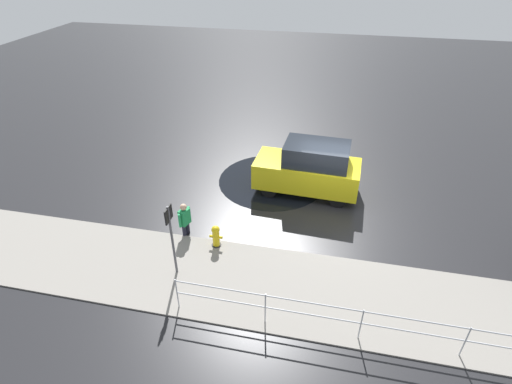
{
  "coord_description": "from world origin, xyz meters",
  "views": [
    {
      "loc": [
        0.15,
        12.15,
        8.51
      ],
      "look_at": [
        2.57,
        0.82,
        0.9
      ],
      "focal_mm": 28.0,
      "sensor_mm": 36.0,
      "label": 1
    }
  ],
  "objects_px": {
    "moving_hatchback": "(309,168)",
    "fire_hydrant": "(216,236)",
    "pedestrian": "(185,218)",
    "sign_post": "(171,231)"
  },
  "relations": [
    {
      "from": "moving_hatchback",
      "to": "fire_hydrant",
      "type": "bearing_deg",
      "value": 56.62
    },
    {
      "from": "pedestrian",
      "to": "sign_post",
      "type": "distance_m",
      "value": 2.0
    },
    {
      "from": "pedestrian",
      "to": "sign_post",
      "type": "height_order",
      "value": "sign_post"
    },
    {
      "from": "sign_post",
      "to": "pedestrian",
      "type": "bearing_deg",
      "value": -78.65
    },
    {
      "from": "moving_hatchback",
      "to": "pedestrian",
      "type": "height_order",
      "value": "moving_hatchback"
    },
    {
      "from": "fire_hydrant",
      "to": "sign_post",
      "type": "bearing_deg",
      "value": 59.75
    },
    {
      "from": "moving_hatchback",
      "to": "fire_hydrant",
      "type": "relative_size",
      "value": 4.97
    },
    {
      "from": "pedestrian",
      "to": "fire_hydrant",
      "type": "bearing_deg",
      "value": 162.3
    },
    {
      "from": "moving_hatchback",
      "to": "fire_hydrant",
      "type": "height_order",
      "value": "moving_hatchback"
    },
    {
      "from": "moving_hatchback",
      "to": "sign_post",
      "type": "xyz_separation_m",
      "value": [
        3.34,
        5.23,
        0.55
      ]
    }
  ]
}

